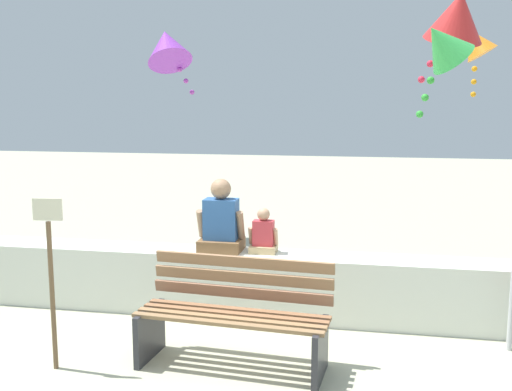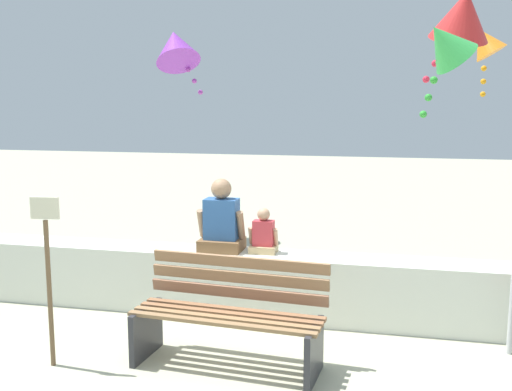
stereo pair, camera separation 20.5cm
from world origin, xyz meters
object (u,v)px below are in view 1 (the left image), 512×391
(park_bench, at_px, (234,317))
(kite_green, at_px, (442,45))
(kite_purple, at_px, (167,46))
(person_child, at_px, (263,235))
(sign_post, at_px, (51,270))
(kite_red, at_px, (457,16))
(person_adult, at_px, (221,223))
(kite_orange, at_px, (476,43))

(park_bench, relative_size, kite_green, 1.54)
(kite_purple, bearing_deg, park_bench, -65.06)
(person_child, height_order, sign_post, sign_post)
(kite_green, height_order, kite_purple, kite_purple)
(kite_green, bearing_deg, person_child, -161.47)
(kite_green, bearing_deg, sign_post, -145.87)
(kite_red, relative_size, kite_purple, 0.96)
(kite_red, bearing_deg, kite_purple, 155.72)
(kite_red, xyz_separation_m, sign_post, (-3.47, -3.09, -2.34))
(person_child, relative_size, kite_red, 0.41)
(kite_red, height_order, sign_post, kite_red)
(park_bench, bearing_deg, sign_post, -165.85)
(person_adult, bearing_deg, sign_post, -122.74)
(person_adult, bearing_deg, kite_orange, 46.56)
(park_bench, distance_m, kite_red, 4.38)
(person_adult, relative_size, person_child, 1.62)
(kite_orange, bearing_deg, kite_green, -106.09)
(kite_green, relative_size, sign_post, 0.74)
(person_adult, bearing_deg, person_child, 0.05)
(park_bench, xyz_separation_m, kite_purple, (-2.14, 4.60, 2.67))
(person_child, relative_size, sign_post, 0.32)
(kite_red, bearing_deg, kite_orange, 73.37)
(person_adult, height_order, sign_post, sign_post)
(kite_orange, height_order, kite_green, kite_orange)
(person_child, relative_size, kite_orange, 0.45)
(kite_red, relative_size, sign_post, 0.79)
(kite_orange, relative_size, kite_green, 0.97)
(person_adult, bearing_deg, kite_purple, 117.01)
(kite_orange, bearing_deg, kite_purple, 176.43)
(kite_orange, bearing_deg, sign_post, -130.13)
(kite_purple, distance_m, sign_post, 5.49)
(kite_purple, bearing_deg, sign_post, -82.11)
(park_bench, distance_m, kite_green, 3.47)
(person_adult, xyz_separation_m, kite_orange, (2.91, 3.08, 2.07))
(kite_red, distance_m, kite_orange, 1.66)
(kite_purple, bearing_deg, kite_red, -24.28)
(kite_purple, bearing_deg, kite_green, -35.40)
(person_adult, bearing_deg, kite_red, 31.43)
(sign_post, bearing_deg, kite_green, 34.13)
(kite_green, relative_size, kite_purple, 0.90)
(person_adult, relative_size, kite_orange, 0.73)
(person_adult, relative_size, kite_purple, 0.64)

